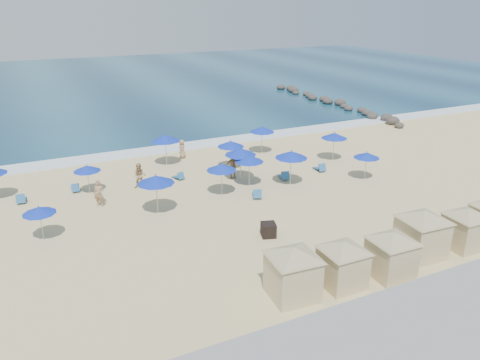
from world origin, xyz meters
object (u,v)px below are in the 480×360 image
object	(u,v)px
cabana_4	(466,223)
umbrella_6	(249,159)
rock_jetty	(332,102)
beachgoer_3	(182,149)
umbrella_2	(87,168)
umbrella_9	(262,129)
umbrella_10	(334,136)
trash_bin	(268,230)
beachgoer_2	(233,166)
umbrella_4	(165,138)
umbrella_7	(231,144)
umbrella_8	(240,152)
cabana_3	(423,227)
umbrella_5	(221,167)
umbrella_3	(156,179)
umbrella_11	(367,155)
umbrella_12	(291,155)
cabana_0	(293,266)
beachgoer_1	(140,176)
beachgoer_0	(99,194)
umbrella_1	(39,210)
cabana_2	(392,248)

from	to	relation	value
cabana_4	umbrella_6	distance (m)	14.94
rock_jetty	beachgoer_3	bearing A→B (deg)	-153.55
umbrella_2	umbrella_9	size ratio (longest dim) A/B	0.85
umbrella_10	trash_bin	bearing A→B (deg)	-140.24
umbrella_6	beachgoer_2	world-z (taller)	umbrella_6
umbrella_4	umbrella_6	size ratio (longest dim) A/B	1.10
umbrella_7	cabana_4	bearing A→B (deg)	-70.14
umbrella_4	umbrella_8	xyz separation A→B (m)	(3.93, -6.00, 0.03)
cabana_3	umbrella_5	xyz separation A→B (m)	(-6.22, 12.31, 0.42)
umbrella_2	umbrella_10	xyz separation A→B (m)	(20.08, -1.48, 0.30)
umbrella_2	umbrella_3	distance (m)	6.44
umbrella_5	umbrella_11	distance (m)	11.31
umbrella_10	umbrella_12	size ratio (longest dim) A/B	0.92
cabana_0	beachgoer_1	distance (m)	16.55
cabana_0	umbrella_9	xyz separation A→B (m)	(9.07, 19.82, 0.59)
cabana_3	beachgoer_0	distance (m)	20.07
umbrella_1	umbrella_9	bearing A→B (deg)	25.06
umbrella_1	umbrella_8	distance (m)	14.70
umbrella_3	umbrella_1	bearing A→B (deg)	-175.43
cabana_0	umbrella_10	size ratio (longest dim) A/B	1.78
cabana_3	umbrella_11	xyz separation A→B (m)	(4.93, 10.37, 0.29)
umbrella_4	umbrella_5	bearing A→B (deg)	-78.78
cabana_0	umbrella_3	distance (m)	11.89
umbrella_10	beachgoer_3	bearing A→B (deg)	151.47
beachgoer_1	beachgoer_3	xyz separation A→B (m)	(5.11, 5.36, -0.13)
rock_jetty	beachgoer_0	bearing A→B (deg)	-149.27
umbrella_3	umbrella_11	world-z (taller)	umbrella_3
umbrella_4	umbrella_8	distance (m)	7.18
cabana_2	cabana_4	size ratio (longest dim) A/B	1.02
umbrella_7	umbrella_10	bearing A→B (deg)	-11.00
umbrella_12	umbrella_10	bearing A→B (deg)	27.96
umbrella_9	beachgoer_2	xyz separation A→B (m)	(-5.00, -4.54, -1.26)
beachgoer_3	umbrella_11	bearing A→B (deg)	92.62
umbrella_2	umbrella_3	world-z (taller)	umbrella_3
umbrella_8	umbrella_9	bearing A→B (deg)	48.82
umbrella_3	umbrella_4	xyz separation A→B (m)	(3.39, 8.91, -0.02)
cabana_2	beachgoer_3	bearing A→B (deg)	98.01
cabana_0	beachgoer_2	bearing A→B (deg)	75.09
umbrella_12	beachgoer_0	world-z (taller)	umbrella_12
umbrella_4	beachgoer_0	size ratio (longest dim) A/B	1.45
beachgoer_3	umbrella_3	bearing A→B (deg)	20.97
umbrella_3	umbrella_12	xyz separation A→B (m)	(10.33, 0.59, 0.02)
umbrella_3	beachgoer_2	xyz separation A→B (m)	(7.09, 3.82, -1.41)
umbrella_7	umbrella_11	size ratio (longest dim) A/B	1.10
cabana_4	umbrella_6	bearing A→B (deg)	116.12
cabana_2	cabana_4	xyz separation A→B (m)	(5.71, 0.43, -0.03)
umbrella_2	umbrella_3	size ratio (longest dim) A/B	0.80
umbrella_1	umbrella_4	distance (m)	14.03
umbrella_1	beachgoer_2	bearing A→B (deg)	17.29
umbrella_6	rock_jetty	bearing A→B (deg)	42.49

